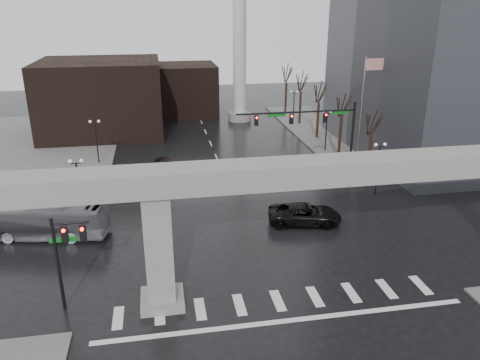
{
  "coord_description": "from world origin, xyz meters",
  "views": [
    {
      "loc": [
        -6.59,
        -24.51,
        17.21
      ],
      "look_at": [
        -0.68,
        8.4,
        4.5
      ],
      "focal_mm": 35.0,
      "sensor_mm": 36.0,
      "label": 1
    }
  ],
  "objects_px": {
    "far_car": "(165,166)",
    "signal_mast_arm": "(317,125)",
    "pickup_truck": "(305,214)",
    "city_bus": "(38,220)"
  },
  "relations": [
    {
      "from": "pickup_truck",
      "to": "city_bus",
      "type": "height_order",
      "value": "city_bus"
    },
    {
      "from": "signal_mast_arm",
      "to": "pickup_truck",
      "type": "bearing_deg",
      "value": -112.94
    },
    {
      "from": "far_car",
      "to": "signal_mast_arm",
      "type": "bearing_deg",
      "value": -27.21
    },
    {
      "from": "signal_mast_arm",
      "to": "pickup_truck",
      "type": "xyz_separation_m",
      "value": [
        -4.1,
        -9.67,
        -4.99
      ]
    },
    {
      "from": "pickup_truck",
      "to": "far_car",
      "type": "xyz_separation_m",
      "value": [
        -11.02,
        14.63,
        -0.07
      ]
    },
    {
      "from": "pickup_truck",
      "to": "far_car",
      "type": "bearing_deg",
      "value": 47.83
    },
    {
      "from": "far_car",
      "to": "city_bus",
      "type": "bearing_deg",
      "value": -136.23
    },
    {
      "from": "signal_mast_arm",
      "to": "far_car",
      "type": "bearing_deg",
      "value": 161.87
    },
    {
      "from": "pickup_truck",
      "to": "city_bus",
      "type": "bearing_deg",
      "value": 97.2
    },
    {
      "from": "city_bus",
      "to": "signal_mast_arm",
      "type": "bearing_deg",
      "value": -61.2
    }
  ]
}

